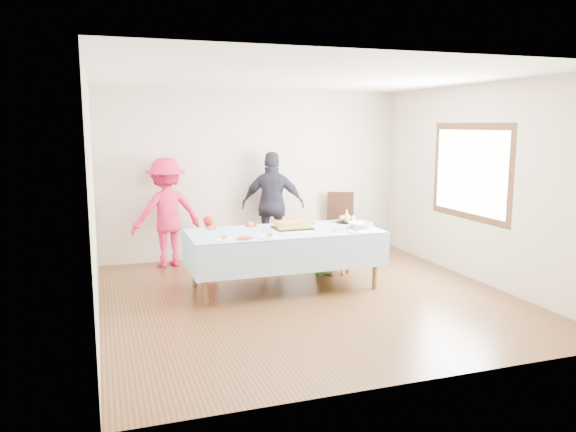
{
  "coord_description": "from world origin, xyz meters",
  "views": [
    {
      "loc": [
        -2.43,
        -6.36,
        2.15
      ],
      "look_at": [
        -0.17,
        0.3,
        1.0
      ],
      "focal_mm": 35.0,
      "sensor_mm": 36.0,
      "label": 1
    }
  ],
  "objects_px": {
    "party_table": "(284,235)",
    "dining_chair": "(340,220)",
    "birthday_cake": "(292,225)",
    "adult_left": "(167,212)"
  },
  "relations": [
    {
      "from": "party_table",
      "to": "dining_chair",
      "type": "bearing_deg",
      "value": 47.2
    },
    {
      "from": "party_table",
      "to": "birthday_cake",
      "type": "relative_size",
      "value": 4.99
    },
    {
      "from": "dining_chair",
      "to": "adult_left",
      "type": "height_order",
      "value": "adult_left"
    },
    {
      "from": "birthday_cake",
      "to": "dining_chair",
      "type": "relative_size",
      "value": 0.49
    },
    {
      "from": "adult_left",
      "to": "dining_chair",
      "type": "bearing_deg",
      "value": 168.25
    },
    {
      "from": "party_table",
      "to": "adult_left",
      "type": "distance_m",
      "value": 2.16
    },
    {
      "from": "dining_chair",
      "to": "adult_left",
      "type": "distance_m",
      "value": 2.87
    },
    {
      "from": "party_table",
      "to": "dining_chair",
      "type": "xyz_separation_m",
      "value": [
        1.55,
        1.67,
        -0.15
      ]
    },
    {
      "from": "party_table",
      "to": "birthday_cake",
      "type": "distance_m",
      "value": 0.21
    },
    {
      "from": "party_table",
      "to": "birthday_cake",
      "type": "height_order",
      "value": "birthday_cake"
    }
  ]
}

